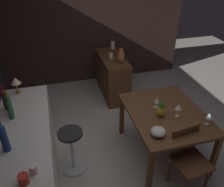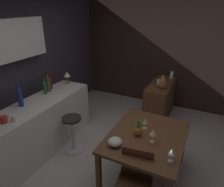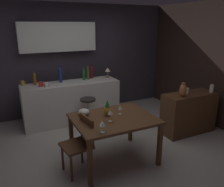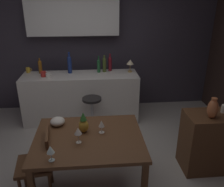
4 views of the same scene
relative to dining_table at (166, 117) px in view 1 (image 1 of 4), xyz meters
name	(u,v)px [view 1 (image 1 of 4)]	position (x,y,z in m)	size (l,w,h in m)	color
ground_plane	(136,155)	(0.04, 0.38, -0.66)	(9.00, 9.00, 0.00)	#B7B2A8
wall_side_right	(83,23)	(2.59, 0.68, 0.64)	(0.10, 4.40, 2.60)	#33231E
dining_table	(166,117)	(0.00, 0.00, 0.00)	(1.23, 0.98, 0.74)	#56351E
kitchen_counter	(29,164)	(-0.16, 1.82, -0.21)	(2.10, 0.60, 0.90)	silver
sideboard_cabinet	(113,76)	(1.80, 0.25, -0.25)	(1.10, 0.44, 0.82)	#56351E
chair_near_window	(188,157)	(-0.57, -0.04, -0.19)	(0.45, 0.45, 0.85)	#56351E
bar_stool	(72,149)	(0.05, 1.30, -0.31)	(0.34, 0.34, 0.65)	#262323
wine_glass_left	(157,100)	(0.15, 0.08, 0.20)	(0.07, 0.07, 0.16)	silver
wine_glass_right	(179,107)	(-0.11, -0.10, 0.22)	(0.08, 0.08, 0.18)	silver
wine_glass_center	(209,116)	(-0.36, -0.39, 0.21)	(0.08, 0.08, 0.17)	silver
pineapple_centerpiece	(161,109)	(-0.05, 0.11, 0.19)	(0.11, 0.11, 0.26)	gold
fruit_bowl	(158,132)	(-0.38, 0.30, 0.13)	(0.18, 0.18, 0.10)	beige
wine_bottle_cobalt	(3,137)	(-0.34, 1.94, 0.42)	(0.07, 0.07, 0.39)	navy
wine_bottle_ruby	(5,99)	(0.41, 2.01, 0.40)	(0.07, 0.07, 0.33)	maroon
wine_bottle_green	(10,109)	(0.19, 1.94, 0.38)	(0.06, 0.06, 0.31)	#1E592D
wine_bottle_olive	(8,103)	(0.30, 1.96, 0.39)	(0.07, 0.07, 0.31)	#475623
cup_white	(34,169)	(-0.70, 1.68, 0.29)	(0.11, 0.07, 0.09)	white
cup_red	(23,179)	(-0.80, 1.76, 0.29)	(0.13, 0.09, 0.10)	red
counter_lamp	(16,82)	(0.77, 1.90, 0.42)	(0.13, 0.13, 0.24)	#A58447
pillar_candle_tall	(113,45)	(2.23, 0.13, 0.24)	(0.07, 0.07, 0.18)	white
pillar_candle_short	(111,56)	(1.75, 0.30, 0.22)	(0.07, 0.07, 0.13)	white
vase_copper	(121,56)	(1.52, 0.17, 0.29)	(0.13, 0.13, 0.27)	#B26038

